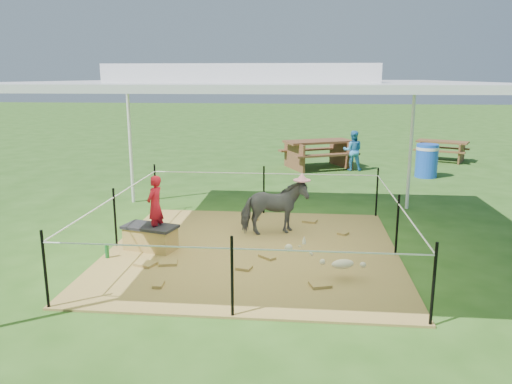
# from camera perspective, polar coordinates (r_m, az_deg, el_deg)

# --- Properties ---
(ground) EXTENTS (90.00, 90.00, 0.00)m
(ground) POSITION_cam_1_polar(r_m,az_deg,el_deg) (8.07, -0.41, -6.85)
(ground) COLOR #2D5919
(ground) RESTS_ON ground
(hay_patch) EXTENTS (4.60, 4.60, 0.03)m
(hay_patch) POSITION_cam_1_polar(r_m,az_deg,el_deg) (8.07, -0.41, -6.75)
(hay_patch) COLOR brown
(hay_patch) RESTS_ON ground
(canopy_tent) EXTENTS (6.30, 6.30, 2.90)m
(canopy_tent) POSITION_cam_1_polar(r_m,az_deg,el_deg) (7.59, -0.45, 12.62)
(canopy_tent) COLOR silver
(canopy_tent) RESTS_ON ground
(rope_fence) EXTENTS (4.54, 4.54, 1.00)m
(rope_fence) POSITION_cam_1_polar(r_m,az_deg,el_deg) (7.88, -0.42, -2.45)
(rope_fence) COLOR black
(rope_fence) RESTS_ON ground
(straw_bale) EXTENTS (0.87, 0.60, 0.35)m
(straw_bale) POSITION_cam_1_polar(r_m,az_deg,el_deg) (8.23, -11.96, -5.23)
(straw_bale) COLOR #AF813F
(straw_bale) RESTS_ON hay_patch
(dark_cloth) EXTENTS (0.94, 0.65, 0.04)m
(dark_cloth) POSITION_cam_1_polar(r_m,az_deg,el_deg) (8.17, -12.02, -3.90)
(dark_cloth) COLOR black
(dark_cloth) RESTS_ON straw_bale
(woman) EXTENTS (0.31, 0.40, 0.96)m
(woman) POSITION_cam_1_polar(r_m,az_deg,el_deg) (8.02, -11.49, -0.82)
(woman) COLOR red
(woman) RESTS_ON straw_bale
(green_bottle) EXTENTS (0.08, 0.08, 0.22)m
(green_bottle) POSITION_cam_1_polar(r_m,az_deg,el_deg) (8.03, -16.66, -6.46)
(green_bottle) COLOR #176B29
(green_bottle) RESTS_ON hay_patch
(pony) EXTENTS (1.24, 0.85, 0.96)m
(pony) POSITION_cam_1_polar(r_m,az_deg,el_deg) (8.73, 2.07, -1.82)
(pony) COLOR #46464A
(pony) RESTS_ON hay_patch
(pink_hat) EXTENTS (0.30, 0.30, 0.14)m
(pink_hat) POSITION_cam_1_polar(r_m,az_deg,el_deg) (8.60, 2.10, 1.72)
(pink_hat) COLOR pink
(pink_hat) RESTS_ON pony
(foal) EXTENTS (1.00, 0.76, 0.49)m
(foal) POSITION_cam_1_polar(r_m,az_deg,el_deg) (6.98, 9.89, -7.89)
(foal) COLOR beige
(foal) RESTS_ON hay_patch
(trash_barrel) EXTENTS (0.60, 0.60, 0.93)m
(trash_barrel) POSITION_cam_1_polar(r_m,az_deg,el_deg) (14.69, 18.92, 3.40)
(trash_barrel) COLOR blue
(trash_barrel) RESTS_ON ground
(picnic_table_near) EXTENTS (2.47, 2.19, 0.85)m
(picnic_table_near) POSITION_cam_1_polar(r_m,az_deg,el_deg) (15.45, 7.11, 4.31)
(picnic_table_near) COLOR brown
(picnic_table_near) RESTS_ON ground
(picnic_table_far) EXTENTS (1.94, 1.72, 0.67)m
(picnic_table_far) POSITION_cam_1_polar(r_m,az_deg,el_deg) (17.77, 20.45, 4.43)
(picnic_table_far) COLOR brown
(picnic_table_far) RESTS_ON ground
(distant_person) EXTENTS (0.59, 0.47, 1.19)m
(distant_person) POSITION_cam_1_polar(r_m,az_deg,el_deg) (15.18, 11.01, 4.67)
(distant_person) COLOR #3790D0
(distant_person) RESTS_ON ground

